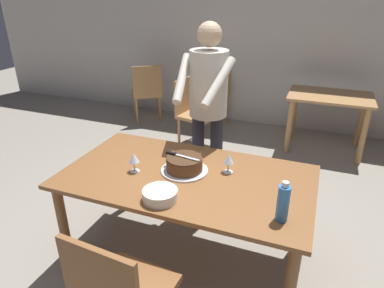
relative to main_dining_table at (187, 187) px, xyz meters
The scene contains 14 objects.
ground_plane 0.65m from the main_dining_table, ahead, with size 14.00×14.00×0.00m, color gray.
back_wall 3.28m from the main_dining_table, 90.00° to the left, with size 10.00×0.12×2.70m, color beige.
main_dining_table is the anchor object (origin of this frame).
cake_on_platter 0.16m from the main_dining_table, 126.51° to the left, with size 0.34×0.34×0.11m.
cake_knife 0.25m from the main_dining_table, 150.77° to the left, with size 0.27×0.06×0.02m.
plate_stack 0.37m from the main_dining_table, 96.22° to the right, with size 0.22×0.22×0.07m.
wine_glass_near 0.43m from the main_dining_table, 167.24° to the right, with size 0.08×0.08×0.14m.
wine_glass_far 0.36m from the main_dining_table, 29.94° to the left, with size 0.08×0.08×0.14m.
water_bottle 0.77m from the main_dining_table, 21.66° to the right, with size 0.07×0.07×0.25m.
person_cutting_cake 0.82m from the main_dining_table, 97.13° to the left, with size 0.47×0.56×1.72m.
background_table 2.67m from the main_dining_table, 69.95° to the left, with size 1.00×0.70×0.74m.
background_chair_1 3.14m from the main_dining_table, 123.50° to the left, with size 0.61×0.61×0.90m.
background_chair_2 2.16m from the main_dining_table, 109.91° to the left, with size 0.51×0.51×0.90m.
background_chair_3 2.92m from the main_dining_table, 103.93° to the left, with size 0.57×0.57×0.90m.
Camera 1 is at (0.79, -1.93, 1.96)m, focal length 31.88 mm.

